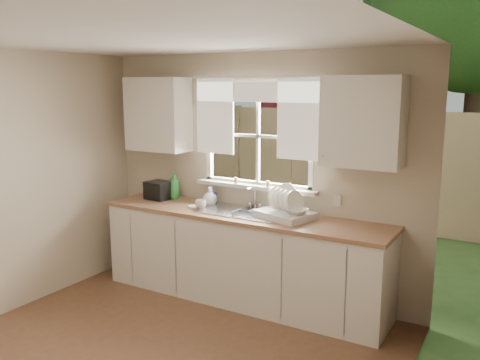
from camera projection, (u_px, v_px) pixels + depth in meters
The scene contains 20 objects.
room_walls at pixel (115, 221), 3.53m from camera, with size 3.62×4.02×2.50m.
ceiling at pixel (114, 33), 3.35m from camera, with size 3.60×4.00×0.02m, color silver.
window at pixel (257, 152), 5.23m from camera, with size 1.38×0.16×1.06m.
curtains at pixel (255, 109), 5.11m from camera, with size 1.50×0.03×0.81m.
base_cabinets at pixel (241, 258), 5.15m from camera, with size 3.00×0.62×0.87m, color silver.
countertop at pixel (242, 215), 5.07m from camera, with size 3.04×0.65×0.04m, color #936749.
upper_cabinet_left at pixel (158, 114), 5.59m from camera, with size 0.70×0.33×0.80m, color silver.
upper_cabinet_right at pixel (363, 122), 4.45m from camera, with size 0.70×0.33×0.80m, color silver.
wall_outlet at pixel (337, 200), 4.86m from camera, with size 0.08×0.01×0.12m, color beige.
sill_jars at pixel (252, 182), 5.25m from camera, with size 0.42×0.04×0.06m.
backyard at pixel (438, 19), 10.03m from camera, with size 20.00×10.00×6.13m.
sink at pixel (243, 219), 5.11m from camera, with size 0.88×0.52×0.40m.
dish_rack at pixel (285, 211), 4.86m from camera, with size 0.61×0.52×0.32m.
bowl at pixel (297, 211), 4.74m from camera, with size 0.20×0.20×0.05m, color silver.
soap_bottle_a at pixel (175, 185), 5.67m from camera, with size 0.12×0.12×0.31m, color green.
soap_bottle_b at pixel (212, 196), 5.41m from camera, with size 0.09×0.09×0.19m, color #2D52AB.
soap_bottle_c at pixel (210, 196), 5.38m from camera, with size 0.15×0.15×0.19m, color beige.
saucer at pixel (195, 206), 5.32m from camera, with size 0.17×0.17×0.01m, color white.
cup at pixel (201, 204), 5.24m from camera, with size 0.11×0.11×0.09m, color silver.
black_appliance at pixel (159, 190), 5.68m from camera, with size 0.27×0.23×0.20m, color black.
Camera 1 is at (2.47, -2.57, 2.16)m, focal length 38.00 mm.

